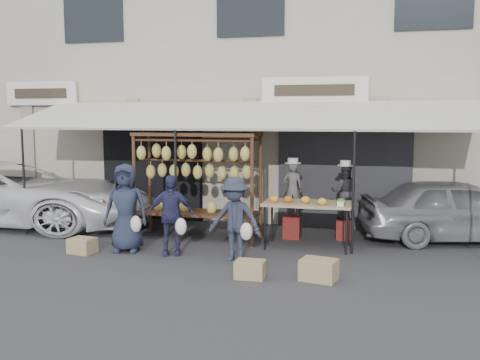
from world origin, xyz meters
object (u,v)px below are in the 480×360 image
(sedan, at_px, (457,210))
(customer_left, at_px, (126,208))
(banana_rack, at_px, (197,165))
(crate_far, at_px, (82,246))
(crate_near_a, at_px, (250,269))
(produce_table, at_px, (307,204))
(customer_mid, at_px, (170,215))
(vendor_left, at_px, (293,189))
(vendor_right, at_px, (345,192))
(customer_right, at_px, (235,219))
(crate_near_b, at_px, (319,270))

(sedan, bearing_deg, customer_left, 97.20)
(banana_rack, bearing_deg, crate_far, -137.09)
(customer_left, bearing_deg, crate_near_a, -32.69)
(customer_left, relative_size, sedan, 0.43)
(produce_table, bearing_deg, customer_mid, -155.48)
(vendor_left, height_order, sedan, vendor_left)
(customer_left, relative_size, crate_near_a, 3.64)
(vendor_right, relative_size, crate_far, 2.45)
(produce_table, distance_m, customer_right, 1.67)
(vendor_left, xyz_separation_m, customer_left, (-2.90, -1.87, -0.22))
(vendor_right, height_order, crate_near_a, vendor_right)
(banana_rack, relative_size, crate_near_a, 5.62)
(customer_mid, height_order, crate_far, customer_mid)
(crate_near_b, distance_m, sedan, 4.20)
(customer_left, distance_m, sedan, 6.67)
(customer_mid, xyz_separation_m, crate_near_b, (2.84, -0.92, -0.58))
(produce_table, xyz_separation_m, crate_near_a, (-0.64, -2.17, -0.73))
(vendor_left, height_order, crate_far, vendor_left)
(customer_mid, bearing_deg, customer_right, -24.09)
(banana_rack, height_order, customer_left, banana_rack)
(produce_table, height_order, vendor_left, vendor_left)
(sedan, bearing_deg, customer_mid, 100.53)
(produce_table, height_order, crate_far, produce_table)
(vendor_right, xyz_separation_m, customer_right, (-1.80, -2.15, -0.26))
(produce_table, height_order, crate_near_b, produce_table)
(customer_right, bearing_deg, crate_near_a, -54.97)
(vendor_left, relative_size, customer_left, 0.67)
(produce_table, bearing_deg, crate_far, -160.93)
(produce_table, distance_m, sedan, 3.21)
(customer_left, bearing_deg, crate_near_b, -24.57)
(vendor_right, height_order, customer_right, vendor_right)
(vendor_left, xyz_separation_m, customer_mid, (-2.00, -1.88, -0.31))
(customer_right, distance_m, crate_near_b, 1.85)
(banana_rack, xyz_separation_m, customer_left, (-0.98, -1.30, -0.73))
(vendor_left, distance_m, customer_mid, 2.76)
(customer_right, relative_size, crate_near_a, 3.25)
(customer_right, relative_size, crate_near_b, 2.74)
(crate_near_b, relative_size, sedan, 0.14)
(vendor_right, xyz_separation_m, crate_far, (-4.73, -2.33, -0.87))
(customer_left, relative_size, crate_far, 3.57)
(customer_right, bearing_deg, vendor_right, 57.36)
(banana_rack, bearing_deg, customer_left, -127.15)
(crate_far, relative_size, sedan, 0.12)
(customer_right, bearing_deg, customer_mid, -178.32)
(customer_mid, xyz_separation_m, customer_right, (1.27, -0.13, 0.00))
(vendor_right, relative_size, customer_left, 0.69)
(vendor_left, relative_size, customer_mid, 0.76)
(sedan, bearing_deg, crate_far, 97.39)
(customer_mid, distance_m, customer_right, 1.27)
(crate_near_b, bearing_deg, crate_near_a, -172.01)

